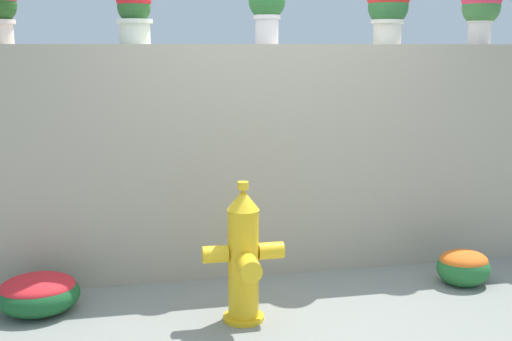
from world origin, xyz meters
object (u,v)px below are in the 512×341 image
at_px(potted_plant_4, 388,8).
at_px(potted_plant_2, 134,13).
at_px(flower_bush_left, 464,266).
at_px(flower_bush_right, 38,292).
at_px(potted_plant_5, 481,8).
at_px(potted_plant_3, 267,4).
at_px(fire_hydrant, 244,258).

bearing_deg(potted_plant_4, potted_plant_2, 179.72).
xyz_separation_m(flower_bush_left, flower_bush_right, (-3.08, 0.11, -0.00)).
height_order(potted_plant_2, potted_plant_4, potted_plant_4).
height_order(potted_plant_5, flower_bush_right, potted_plant_5).
distance_m(potted_plant_5, flower_bush_right, 4.04).
bearing_deg(potted_plant_5, potted_plant_2, -179.09).
bearing_deg(potted_plant_3, flower_bush_right, -161.24).
height_order(potted_plant_5, flower_bush_left, potted_plant_5).
bearing_deg(potted_plant_5, fire_hydrant, -155.45).
height_order(potted_plant_4, flower_bush_right, potted_plant_4).
bearing_deg(flower_bush_right, flower_bush_left, -2.11).
height_order(flower_bush_left, flower_bush_right, flower_bush_left).
bearing_deg(flower_bush_left, potted_plant_3, 153.19).
relative_size(potted_plant_5, fire_hydrant, 0.48).
xyz_separation_m(potted_plant_2, potted_plant_3, (0.99, 0.05, 0.08)).
height_order(potted_plant_3, flower_bush_right, potted_plant_3).
xyz_separation_m(potted_plant_4, potted_plant_5, (0.83, 0.05, 0.01)).
bearing_deg(potted_plant_3, potted_plant_4, -3.86).
distance_m(potted_plant_3, flower_bush_right, 2.66).
relative_size(fire_hydrant, flower_bush_left, 2.30).
bearing_deg(potted_plant_4, potted_plant_5, 3.68).
bearing_deg(flower_bush_left, potted_plant_5, 58.96).
distance_m(potted_plant_4, flower_bush_right, 3.33).
xyz_separation_m(potted_plant_5, fire_hydrant, (-2.16, -0.99, -1.65)).
height_order(potted_plant_4, fire_hydrant, potted_plant_4).
relative_size(potted_plant_2, potted_plant_5, 0.85).
relative_size(potted_plant_5, flower_bush_right, 0.81).
height_order(potted_plant_2, fire_hydrant, potted_plant_2).
bearing_deg(fire_hydrant, flower_bush_left, 9.82).
distance_m(potted_plant_3, potted_plant_4, 0.96).
bearing_deg(potted_plant_5, flower_bush_left, -121.04).
xyz_separation_m(potted_plant_3, flower_bush_right, (-1.71, -0.58, -1.95)).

